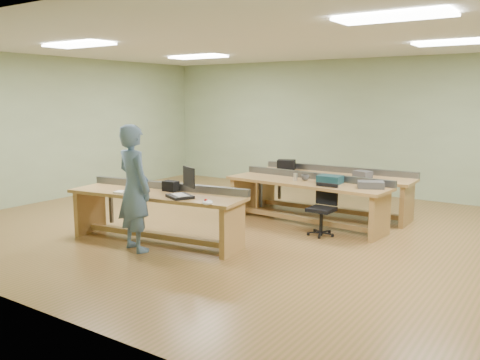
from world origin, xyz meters
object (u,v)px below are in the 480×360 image
(person, at_px, (134,188))
(laptop_base, at_px, (180,196))
(workbench_front, at_px, (157,205))
(workbench_mid, at_px, (307,193))
(task_chair, at_px, (322,217))
(camera_bag, at_px, (171,186))
(drinks_can, at_px, (295,177))
(workbench_back, at_px, (331,184))
(parts_bin_grey, at_px, (371,185))
(mug, at_px, (305,178))
(parts_bin_teal, at_px, (330,179))

(person, xyz_separation_m, laptop_base, (0.51, 0.38, -0.12))
(workbench_front, height_order, workbench_mid, same)
(laptop_base, relative_size, task_chair, 0.45)
(camera_bag, bearing_deg, person, -95.14)
(workbench_front, height_order, drinks_can, drinks_can)
(workbench_back, xyz_separation_m, camera_bag, (-1.31, -2.95, 0.27))
(laptop_base, bearing_deg, workbench_mid, 95.09)
(laptop_base, bearing_deg, workbench_front, -165.88)
(parts_bin_grey, bearing_deg, mug, 175.73)
(workbench_mid, bearing_deg, drinks_can, -160.94)
(workbench_back, bearing_deg, task_chair, -72.71)
(mug, bearing_deg, workbench_front, -120.48)
(workbench_back, xyz_separation_m, drinks_can, (-0.21, -1.02, 0.25))
(workbench_back, bearing_deg, workbench_mid, -92.75)
(laptop_base, bearing_deg, drinks_can, 99.08)
(workbench_mid, relative_size, mug, 22.96)
(parts_bin_grey, bearing_deg, camera_bag, -141.02)
(parts_bin_grey, bearing_deg, workbench_back, 137.84)
(task_chair, relative_size, parts_bin_grey, 2.04)
(workbench_mid, relative_size, parts_bin_grey, 7.33)
(workbench_front, relative_size, workbench_back, 0.94)
(laptop_base, bearing_deg, task_chair, 79.05)
(parts_bin_teal, relative_size, parts_bin_grey, 0.95)
(workbench_back, height_order, drinks_can, drinks_can)
(parts_bin_teal, height_order, drinks_can, parts_bin_teal)
(drinks_can, bearing_deg, task_chair, -29.50)
(camera_bag, bearing_deg, workbench_back, 66.13)
(workbench_front, bearing_deg, laptop_base, -19.01)
(laptop_base, xyz_separation_m, parts_bin_grey, (1.96, 2.26, 0.03))
(task_chair, distance_m, mug, 0.92)
(task_chair, height_order, mug, mug)
(camera_bag, bearing_deg, mug, 59.08)
(workbench_front, bearing_deg, workbench_mid, 49.68)
(workbench_back, xyz_separation_m, task_chair, (0.49, -1.42, -0.26))
(person, distance_m, parts_bin_teal, 3.21)
(workbench_mid, bearing_deg, person, -112.90)
(laptop_base, bearing_deg, camera_bag, 170.84)
(workbench_mid, height_order, camera_bag, camera_bag)
(workbench_mid, xyz_separation_m, camera_bag, (-1.29, -1.98, 0.27))
(workbench_front, xyz_separation_m, parts_bin_grey, (2.51, 2.15, 0.25))
(parts_bin_teal, bearing_deg, person, -123.26)
(task_chair, relative_size, drinks_can, 6.28)
(workbench_mid, bearing_deg, parts_bin_teal, 6.99)
(task_chair, height_order, drinks_can, drinks_can)
(workbench_mid, distance_m, workbench_back, 0.97)
(workbench_back, relative_size, mug, 23.86)
(task_chair, bearing_deg, parts_bin_grey, 35.09)
(person, height_order, parts_bin_teal, person)
(laptop_base, height_order, mug, mug)
(person, xyz_separation_m, drinks_can, (1.16, 2.61, -0.08))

